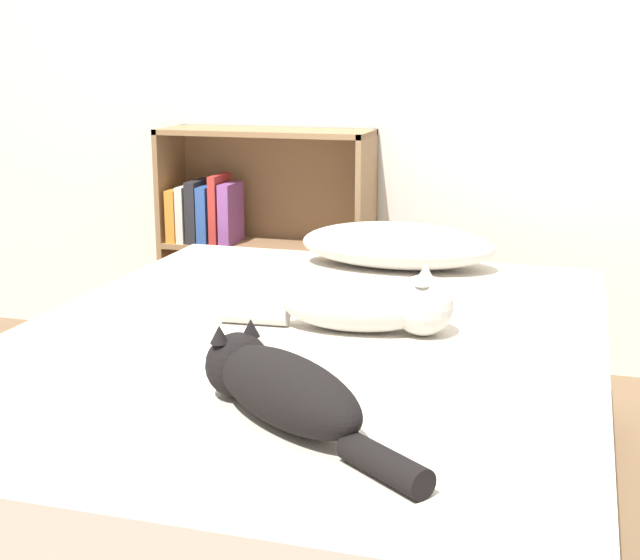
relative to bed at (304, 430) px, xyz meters
name	(u,v)px	position (x,y,z in m)	size (l,w,h in m)	color
ground_plane	(304,519)	(0.00, 0.00, -0.24)	(8.00, 8.00, 0.00)	brown
wall_back	(416,20)	(0.00, 1.34, 1.01)	(8.00, 0.06, 2.50)	white
bed	(304,430)	(0.00, 0.00, 0.00)	(1.43, 1.85, 0.48)	#99754C
pillow	(397,245)	(0.07, 0.75, 0.31)	(0.61, 0.29, 0.14)	beige
cat_light	(368,304)	(0.14, 0.07, 0.31)	(0.57, 0.19, 0.17)	beige
cat_dark	(278,387)	(0.11, -0.50, 0.31)	(0.50, 0.41, 0.15)	black
bookshelf	(259,237)	(-0.56, 1.20, 0.22)	(0.79, 0.26, 0.87)	#8E6B47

